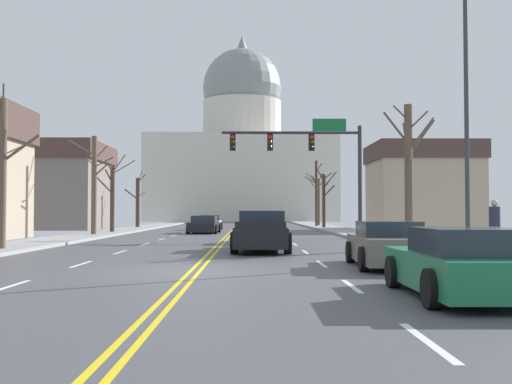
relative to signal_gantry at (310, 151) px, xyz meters
name	(u,v)px	position (x,y,z in m)	size (l,w,h in m)	color
ground	(196,270)	(-4.76, -17.93, -4.91)	(20.00, 180.00, 0.20)	#49494E
signal_gantry	(310,151)	(0.00, 0.00, 0.00)	(7.91, 0.41, 6.65)	#28282D
street_lamp_right	(457,97)	(3.13, -14.95, 0.21)	(2.45, 0.24, 8.46)	#333338
capitol_building	(242,157)	(-4.76, 66.72, 5.82)	(30.08, 20.96, 31.44)	beige
sedan_near_00	(261,231)	(-2.81, -4.30, -4.35)	(2.09, 4.52, 1.21)	#6B6056
pickup_truck_near_01	(262,233)	(-2.88, -10.06, -4.22)	(2.36, 5.72, 1.56)	black
sedan_near_02	(388,245)	(0.46, -17.01, -4.33)	(2.07, 4.36, 1.26)	#6B6056
sedan_near_03	(464,265)	(0.45, -22.90, -4.34)	(2.09, 4.24, 1.24)	#1E7247
sedan_oncoming_00	(204,225)	(-6.63, 9.05, -4.34)	(2.23, 4.73, 1.24)	black
sedan_oncoming_01	(210,223)	(-6.73, 17.06, -4.35)	(2.01, 4.62, 1.25)	silver
flank_building_01	(40,186)	(-21.98, 19.33, -1.13)	(11.55, 9.88, 7.50)	slate
flank_building_02	(423,186)	(11.18, 16.53, -1.25)	(8.59, 7.63, 7.25)	tan
bare_tree_00	(317,192)	(3.15, 24.76, -1.44)	(1.30, 2.46, 6.38)	#423328
bare_tree_01	(3,169)	(-12.76, -10.77, -1.77)	(2.04, 2.16, 6.11)	brown
bare_tree_02	(324,197)	(3.26, 19.60, -2.13)	(2.12, 2.54, 5.52)	#423328
bare_tree_03	(94,183)	(-13.05, 3.58, -1.63)	(2.80, 1.11, 6.09)	brown
bare_tree_04	(318,200)	(3.71, 28.72, -2.17)	(1.66, 2.20, 5.46)	#4C3D2D
bare_tree_05	(138,202)	(-13.64, 21.02, -2.48)	(2.04, 1.07, 5.23)	#423328
bare_tree_06	(409,170)	(3.08, -9.45, -1.72)	(2.16, 2.18, 5.74)	brown
bare_tree_07	(112,195)	(-12.98, 8.16, -2.25)	(2.93, 2.52, 5.39)	#423328
pedestrian_00	(495,224)	(4.36, -14.77, -3.80)	(0.35, 0.34, 1.77)	#4C4238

